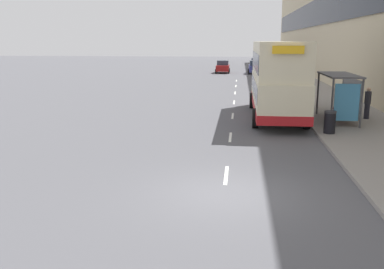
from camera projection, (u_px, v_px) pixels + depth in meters
name	position (u px, v px, depth m)	size (l,w,h in m)	color
ground_plane	(224.00, 193.00, 12.41)	(220.00, 220.00, 0.00)	#515156
pavement	(293.00, 79.00, 49.06)	(5.00, 93.00, 0.14)	gray
terrace_facade	(334.00, 3.00, 46.85)	(3.10, 93.00, 16.77)	#C6B793
lane_mark_0	(226.00, 175.00, 14.09)	(0.12, 2.00, 0.01)	silver
lane_mark_1	(230.00, 137.00, 19.64)	(0.12, 2.00, 0.01)	silver
lane_mark_2	(233.00, 116.00, 25.20)	(0.12, 2.00, 0.01)	silver
lane_mark_3	(234.00, 102.00, 30.76)	(0.12, 2.00, 0.01)	silver
lane_mark_4	(235.00, 93.00, 36.32)	(0.12, 2.00, 0.01)	silver
lane_mark_5	(236.00, 86.00, 41.88)	(0.12, 2.00, 0.01)	silver
lane_mark_6	(236.00, 81.00, 47.44)	(0.12, 2.00, 0.01)	silver
bus_shelter	(343.00, 89.00, 22.34)	(1.60, 4.20, 2.48)	#4C4C51
double_decker_bus_near	(277.00, 78.00, 24.21)	(2.85, 10.24, 4.30)	beige
car_0	(256.00, 64.00, 64.92)	(1.91, 4.51, 1.77)	navy
car_1	(223.00, 67.00, 58.90)	(1.94, 3.93, 1.70)	maroon
car_2	(256.00, 67.00, 57.54)	(1.98, 4.38, 1.77)	navy
pedestrian_at_shelter	(367.00, 103.00, 23.36)	(0.34, 0.34, 1.73)	#23232D
pedestrian_1	(358.00, 98.00, 25.48)	(0.33, 0.33, 1.69)	#23232D
litter_bin	(330.00, 122.00, 19.73)	(0.55, 0.55, 1.05)	black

